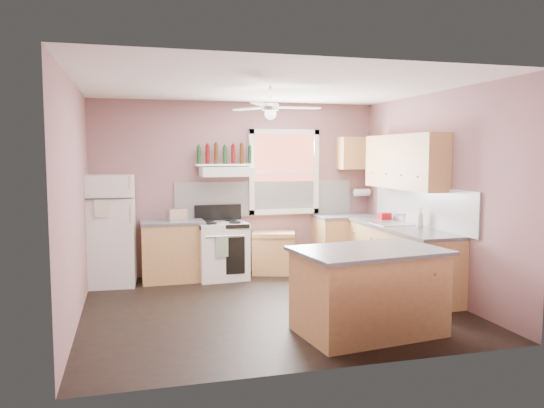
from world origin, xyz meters
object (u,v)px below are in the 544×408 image
object	(u,v)px
refrigerator	(111,230)
cart	(274,253)
island	(368,293)
toaster	(177,215)
stove	(222,250)

from	to	relation	value
refrigerator	cart	world-z (taller)	refrigerator
refrigerator	island	world-z (taller)	refrigerator
toaster	stove	size ratio (longest dim) A/B	0.33
toaster	cart	size ratio (longest dim) A/B	0.42
refrigerator	cart	bearing A→B (deg)	5.70
refrigerator	stove	bearing A→B (deg)	2.54
refrigerator	stove	xyz separation A→B (m)	(1.60, -0.03, -0.37)
cart	island	size ratio (longest dim) A/B	0.46
toaster	cart	world-z (taller)	toaster
toaster	refrigerator	bearing A→B (deg)	164.94
toaster	island	size ratio (longest dim) A/B	0.20
refrigerator	toaster	xyz separation A→B (m)	(0.95, 0.04, 0.19)
cart	stove	bearing A→B (deg)	-155.09
stove	refrigerator	bearing A→B (deg)	175.61
cart	toaster	bearing A→B (deg)	-161.24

